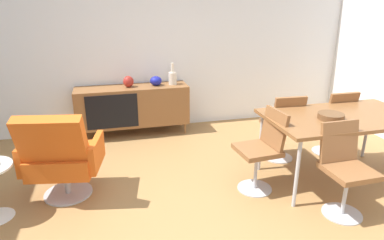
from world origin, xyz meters
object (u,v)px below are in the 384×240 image
dining_chair_back_left (283,125)px  dining_table (342,119)px  vase_ceramic_small (173,78)px  dining_chair_front_left (345,166)px  dining_chair_near_window (263,147)px  vase_cobalt (156,81)px  vase_sculptural_dark (128,82)px  wooden_bowl_on_table (331,116)px  dining_chair_back_right (334,120)px  lounge_chair_red (61,155)px  sideboard (133,106)px

dining_chair_back_left → dining_table: bearing=-57.7°
vase_ceramic_small → dining_chair_front_left: size_ratio=0.37×
dining_chair_near_window → vase_cobalt: bearing=112.8°
vase_sculptural_dark → wooden_bowl_on_table: size_ratio=0.61×
dining_chair_back_right → lounge_chair_red: bearing=-175.8°
dining_chair_front_left → dining_chair_back_right: size_ratio=1.00×
wooden_bowl_on_table → dining_chair_front_left: 0.60m
sideboard → dining_chair_back_left: size_ratio=1.87×
sideboard → vase_cobalt: (0.35, 0.00, 0.35)m
dining_table → lounge_chair_red: lounge_chair_red is taller
sideboard → dining_chair_back_left: (1.69, -1.34, 0.03)m
vase_ceramic_small → dining_chair_back_right: size_ratio=0.37×
dining_chair_near_window → dining_chair_back_right: same height
dining_chair_back_right → dining_chair_back_left: same height
vase_cobalt → vase_ceramic_small: bearing=0.0°
vase_cobalt → lounge_chair_red: (-1.18, -1.58, -0.32)m
vase_ceramic_small → dining_chair_front_left: bearing=-66.1°
vase_sculptural_dark → wooden_bowl_on_table: 2.73m
dining_table → wooden_bowl_on_table: wooden_bowl_on_table is taller
dining_chair_back_left → dining_chair_back_right: bearing=-0.0°
vase_sculptural_dark → lounge_chair_red: bearing=-116.5°
vase_ceramic_small → dining_chair_back_left: 1.76m
sideboard → dining_chair_near_window: bearing=-58.7°
vase_sculptural_dark → dining_chair_back_left: (1.72, -1.34, -0.33)m
lounge_chair_red → wooden_bowl_on_table: bearing=-8.3°
dining_chair_back_left → wooden_bowl_on_table: bearing=-75.3°
vase_cobalt → dining_chair_front_left: 2.81m
vase_sculptural_dark → dining_chair_front_left: vase_sculptural_dark is taller
wooden_bowl_on_table → vase_ceramic_small: bearing=122.4°
vase_sculptural_dark → dining_chair_near_window: vase_sculptural_dark is taller
vase_ceramic_small → vase_sculptural_dark: bearing=180.0°
vase_cobalt → dining_table: bearing=-48.4°
sideboard → dining_table: size_ratio=1.00×
sideboard → vase_ceramic_small: 0.71m
vase_cobalt → dining_chair_back_left: bearing=-45.2°
vase_ceramic_small → dining_table: bearing=-52.8°
vase_ceramic_small → wooden_bowl_on_table: 2.33m
vase_sculptural_dark → dining_chair_near_window: 2.26m
wooden_bowl_on_table → dining_chair_back_right: size_ratio=0.30×
vase_sculptural_dark → dining_chair_back_left: 2.21m
dining_chair_near_window → dining_chair_front_left: same height
vase_sculptural_dark → vase_ceramic_small: vase_ceramic_small is taller
vase_cobalt → dining_table: (1.69, -1.90, -0.09)m
vase_ceramic_small → wooden_bowl_on_table: (1.25, -1.97, -0.05)m
sideboard → lounge_chair_red: size_ratio=1.69×
dining_chair_near_window → dining_chair_back_left: size_ratio=1.00×
vase_ceramic_small → dining_chair_back_right: bearing=-36.8°
sideboard → dining_table: dining_table is taller
vase_ceramic_small → dining_chair_back_left: bearing=-51.0°
dining_table → dining_chair_back_right: size_ratio=1.87×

